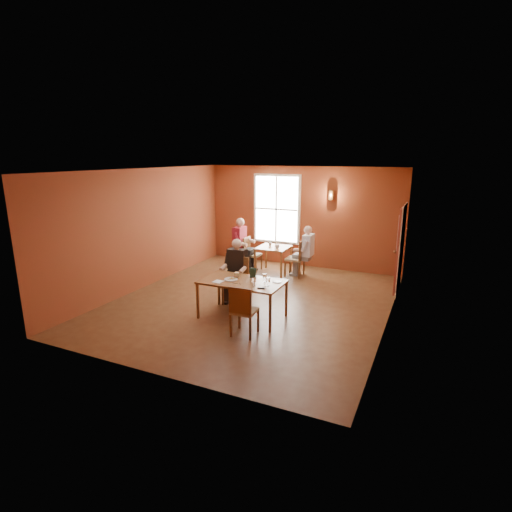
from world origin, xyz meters
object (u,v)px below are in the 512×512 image
at_px(chair_empty, 244,310).
at_px(diner_white, 296,252).
at_px(chair_diner_maroon, 253,254).
at_px(diner_maroon, 252,245).
at_px(chair_diner_main, 235,281).
at_px(main_table, 242,299).
at_px(chair_diner_white, 295,258).
at_px(diner_main, 235,274).
at_px(second_table, 273,260).

xyz_separation_m(chair_empty, diner_white, (-0.37, 4.00, 0.20)).
relative_size(chair_empty, chair_diner_maroon, 1.00).
height_order(diner_white, diner_maroon, diner_maroon).
distance_m(diner_white, chair_diner_maroon, 1.34).
height_order(chair_diner_main, chair_empty, chair_diner_main).
bearing_deg(main_table, diner_white, 89.33).
height_order(chair_diner_white, diner_maroon, diner_maroon).
height_order(diner_main, chair_empty, diner_main).
xyz_separation_m(chair_diner_white, diner_white, (0.03, 0.00, 0.18)).
relative_size(chair_empty, second_table, 1.13).
distance_m(main_table, diner_white, 3.29).
relative_size(chair_diner_white, diner_maroon, 0.69).
relative_size(diner_main, second_table, 1.61).
bearing_deg(diner_white, chair_diner_white, 90.00).
xyz_separation_m(diner_main, diner_white, (0.54, 2.66, -0.01)).
bearing_deg(second_table, chair_diner_main, -86.91).
bearing_deg(diner_main, chair_diner_main, -90.00).
height_order(chair_diner_main, second_table, chair_diner_main).
relative_size(diner_white, chair_diner_maroon, 1.40).
distance_m(chair_diner_main, chair_diner_maroon, 2.74).
xyz_separation_m(diner_main, second_table, (-0.14, 2.66, -0.32)).
bearing_deg(chair_diner_maroon, main_table, 21.52).
relative_size(main_table, diner_white, 1.23).
xyz_separation_m(chair_diner_main, chair_empty, (0.91, -1.37, -0.04)).
height_order(main_table, diner_main, diner_main).
bearing_deg(diner_main, second_table, -86.94).
bearing_deg(diner_maroon, chair_diner_main, 17.38).
height_order(chair_diner_maroon, diner_maroon, diner_maroon).
distance_m(chair_diner_maroon, diner_maroon, 0.26).
xyz_separation_m(chair_diner_main, diner_maroon, (-0.82, 2.63, 0.22)).
bearing_deg(chair_diner_maroon, second_table, 90.00).
bearing_deg(diner_main, diner_maroon, -72.81).
height_order(main_table, diner_maroon, diner_maroon).
distance_m(chair_empty, diner_maroon, 4.36).
distance_m(main_table, chair_diner_maroon, 3.52).
bearing_deg(chair_empty, diner_white, 92.71).
distance_m(chair_diner_white, chair_diner_maroon, 1.30).
relative_size(main_table, diner_main, 1.21).
relative_size(main_table, diner_maroon, 1.14).
height_order(second_table, chair_diner_white, chair_diner_white).
relative_size(main_table, second_table, 1.96).
bearing_deg(diner_white, diner_main, 168.55).
xyz_separation_m(main_table, chair_empty, (0.41, -0.72, 0.09)).
bearing_deg(chair_diner_main, chair_empty, 123.47).
xyz_separation_m(chair_diner_main, chair_diner_white, (0.51, 2.63, -0.02)).
bearing_deg(chair_diner_white, chair_diner_maroon, 90.00).
bearing_deg(diner_maroon, chair_empty, 23.39).
height_order(chair_empty, second_table, chair_empty).
bearing_deg(chair_empty, diner_main, 121.48).
height_order(chair_diner_main, chair_diner_white, chair_diner_main).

